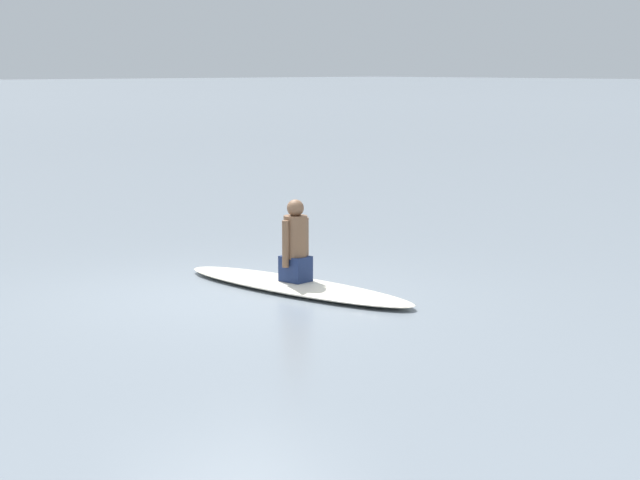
% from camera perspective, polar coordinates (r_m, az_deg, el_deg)
% --- Properties ---
extents(ground_plane, '(400.00, 400.00, 0.00)m').
position_cam_1_polar(ground_plane, '(12.11, -4.47, -2.99)').
color(ground_plane, gray).
extents(surfboard, '(1.15, 3.45, 0.10)m').
position_cam_1_polar(surfboard, '(12.40, -1.29, -2.42)').
color(surfboard, silver).
rests_on(surfboard, ground).
extents(person_paddler, '(0.41, 0.34, 0.94)m').
position_cam_1_polar(person_paddler, '(12.32, -1.30, -0.24)').
color(person_paddler, navy).
rests_on(person_paddler, surfboard).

